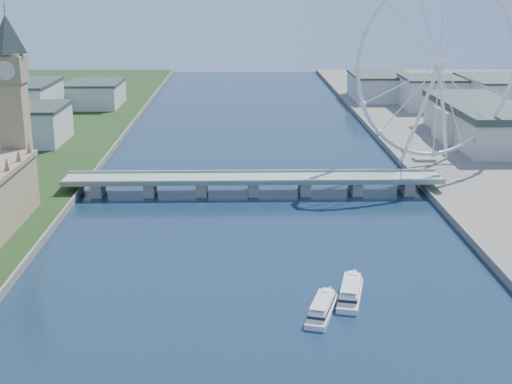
{
  "coord_description": "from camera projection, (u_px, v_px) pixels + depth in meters",
  "views": [
    {
      "loc": [
        -7.52,
        -101.09,
        117.07
      ],
      "look_at": [
        -0.46,
        210.0,
        26.64
      ],
      "focal_mm": 50.0,
      "sensor_mm": 36.0,
      "label": 1
    }
  ],
  "objects": [
    {
      "name": "big_ben",
      "position": [
        12.0,
        85.0,
        375.4
      ],
      "size": [
        20.02,
        20.02,
        110.0
      ],
      "color": "tan",
      "rests_on": "ground"
    },
    {
      "name": "westminster_bridge",
      "position": [
        253.0,
        182.0,
        416.04
      ],
      "size": [
        220.0,
        22.0,
        9.5
      ],
      "color": "gray",
      "rests_on": "ground"
    },
    {
      "name": "london_eye",
      "position": [
        439.0,
        66.0,
        454.54
      ],
      "size": [
        113.6,
        39.12,
        124.3
      ],
      "color": "silver",
      "rests_on": "ground"
    },
    {
      "name": "county_hall",
      "position": [
        478.0,
        144.0,
        546.51
      ],
      "size": [
        54.0,
        144.0,
        35.0
      ],
      "primitive_type": null,
      "color": "beige",
      "rests_on": "ground"
    },
    {
      "name": "city_skyline",
      "position": [
        290.0,
        97.0,
        663.7
      ],
      "size": [
        505.0,
        280.0,
        32.0
      ],
      "color": "beige",
      "rests_on": "ground"
    },
    {
      "name": "tour_boat_near",
      "position": [
        322.0,
        315.0,
        263.13
      ],
      "size": [
        16.38,
        31.14,
        6.68
      ],
      "primitive_type": null,
      "rotation": [
        0.0,
        0.0,
        -0.3
      ],
      "color": "white",
      "rests_on": "ground"
    },
    {
      "name": "tour_boat_far",
      "position": [
        350.0,
        298.0,
        276.89
      ],
      "size": [
        15.8,
        33.82,
        7.27
      ],
      "primitive_type": null,
      "rotation": [
        0.0,
        0.0,
        -0.23
      ],
      "color": "white",
      "rests_on": "ground"
    }
  ]
}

